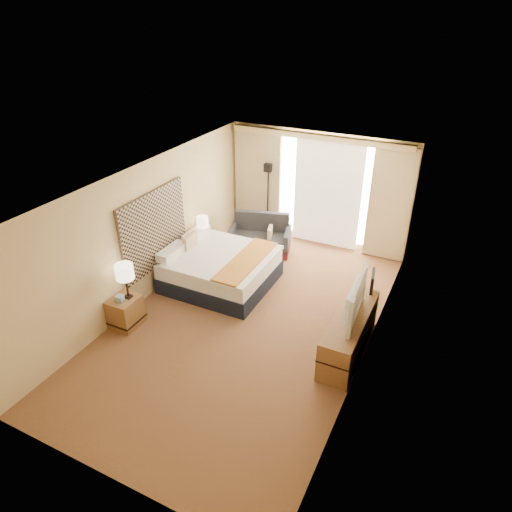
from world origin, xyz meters
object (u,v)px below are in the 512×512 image
at_px(media_dresser, 349,333).
at_px(lamp_left, 124,272).
at_px(bed, 220,268).
at_px(floor_lamp, 268,185).
at_px(nightstand_right, 202,250).
at_px(loveseat, 260,239).
at_px(desk_chair, 362,300).
at_px(nightstand_left, 126,312).
at_px(television, 350,299).
at_px(lamp_right, 203,222).

bearing_deg(media_dresser, lamp_left, -164.97).
bearing_deg(lamp_left, bed, 67.55).
height_order(media_dresser, bed, bed).
height_order(media_dresser, floor_lamp, floor_lamp).
relative_size(nightstand_right, bed, 0.28).
height_order(loveseat, lamp_left, lamp_left).
height_order(floor_lamp, desk_chair, floor_lamp).
relative_size(nightstand_left, television, 0.48).
bearing_deg(loveseat, television, -59.19).
distance_m(desk_chair, lamp_right, 3.71).
bearing_deg(desk_chair, media_dresser, -98.92).
bearing_deg(media_dresser, desk_chair, 91.71).
height_order(floor_lamp, television, floor_lamp).
relative_size(bed, desk_chair, 1.93).
relative_size(floor_lamp, lamp_left, 2.76).
bearing_deg(nightstand_right, lamp_right, 32.60).
bearing_deg(media_dresser, nightstand_left, -164.16).
relative_size(media_dresser, desk_chair, 1.76).
relative_size(nightstand_left, lamp_right, 1.04).
xyz_separation_m(nightstand_right, loveseat, (0.91, 1.04, 0.00)).
relative_size(bed, television, 1.72).
relative_size(bed, lamp_left, 3.03).
distance_m(nightstand_left, nightstand_right, 2.50).
relative_size(lamp_left, lamp_right, 1.24).
height_order(nightstand_right, bed, bed).
xyz_separation_m(desk_chair, lamp_left, (-3.62, -1.86, 0.60)).
height_order(bed, lamp_left, lamp_left).
height_order(media_dresser, loveseat, loveseat).
distance_m(nightstand_left, loveseat, 3.66).
bearing_deg(television, lamp_right, 63.29).
height_order(lamp_left, television, television).
bearing_deg(loveseat, desk_chair, -46.90).
bearing_deg(desk_chair, nightstand_right, 160.50).
bearing_deg(television, lamp_left, 100.79).
distance_m(floor_lamp, lamp_right, 1.97).
height_order(loveseat, desk_chair, desk_chair).
relative_size(floor_lamp, lamp_right, 3.41).
xyz_separation_m(nightstand_left, television, (3.65, 1.02, 0.76)).
xyz_separation_m(bed, television, (2.84, -0.88, 0.68)).
bearing_deg(bed, loveseat, 86.41).
height_order(nightstand_right, desk_chair, desk_chair).
xyz_separation_m(nightstand_left, media_dresser, (3.70, 1.05, 0.07)).
bearing_deg(lamp_right, television, -22.65).
height_order(lamp_right, television, television).
bearing_deg(lamp_right, nightstand_left, -91.03).
relative_size(nightstand_left, desk_chair, 0.54).
height_order(bed, desk_chair, desk_chair).
height_order(nightstand_right, lamp_left, lamp_left).
height_order(nightstand_left, media_dresser, media_dresser).
bearing_deg(loveseat, media_dresser, -58.38).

